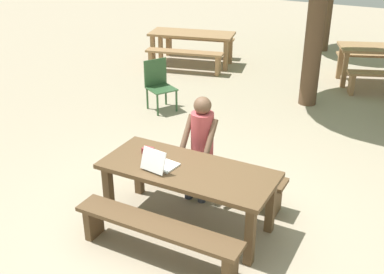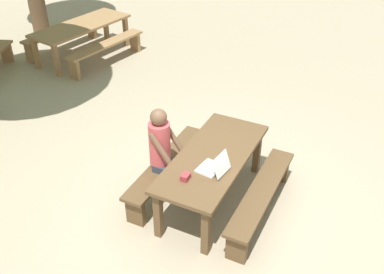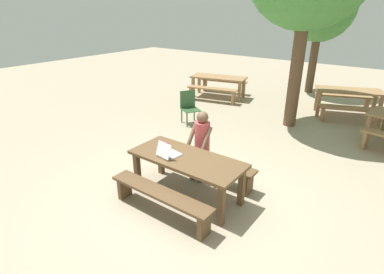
{
  "view_description": "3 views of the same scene",
  "coord_description": "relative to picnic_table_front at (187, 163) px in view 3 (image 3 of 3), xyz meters",
  "views": [
    {
      "loc": [
        2.11,
        -3.92,
        3.23
      ],
      "look_at": [
        -0.08,
        0.25,
        0.97
      ],
      "focal_mm": 44.35,
      "sensor_mm": 36.0,
      "label": 1
    },
    {
      "loc": [
        -4.16,
        -1.76,
        4.0
      ],
      "look_at": [
        -0.08,
        0.25,
        0.97
      ],
      "focal_mm": 42.08,
      "sensor_mm": 36.0,
      "label": 2
    },
    {
      "loc": [
        2.66,
        -3.44,
        2.95
      ],
      "look_at": [
        -0.08,
        0.25,
        0.97
      ],
      "focal_mm": 28.23,
      "sensor_mm": 36.0,
      "label": 3
    }
  ],
  "objects": [
    {
      "name": "bench_distant_south",
      "position": [
        1.46,
        5.48,
        -0.28
      ],
      "size": [
        1.62,
        0.86,
        0.45
      ],
      "rotation": [
        0.0,
        0.0,
        0.37
      ],
      "color": "#9E754C",
      "rests_on": "ground"
    },
    {
      "name": "bench_rear_south",
      "position": [
        -2.72,
        4.92,
        -0.27
      ],
      "size": [
        1.73,
        0.67,
        0.47
      ],
      "rotation": [
        0.0,
        0.0,
        0.23
      ],
      "color": "#9E754C",
      "rests_on": "ground"
    },
    {
      "name": "picnic_table_distant",
      "position": [
        1.23,
        6.1,
        0.03
      ],
      "size": [
        1.95,
        1.36,
        0.78
      ],
      "rotation": [
        0.0,
        0.0,
        0.37
      ],
      "color": "#9E754C",
      "rests_on": "ground"
    },
    {
      "name": "bench_rear_north",
      "position": [
        -3.01,
        6.18,
        -0.27
      ],
      "size": [
        1.73,
        0.67,
        0.47
      ],
      "rotation": [
        0.0,
        0.0,
        0.23
      ],
      "color": "#9E754C",
      "rests_on": "ground"
    },
    {
      "name": "bench_distant_north",
      "position": [
        0.99,
        6.71,
        -0.28
      ],
      "size": [
        1.62,
        0.86,
        0.45
      ],
      "rotation": [
        0.0,
        0.0,
        0.37
      ],
      "color": "#9E754C",
      "rests_on": "ground"
    },
    {
      "name": "picnic_table_front",
      "position": [
        0.0,
        0.0,
        0.0
      ],
      "size": [
        1.91,
        0.82,
        0.72
      ],
      "color": "brown",
      "rests_on": "ground"
    },
    {
      "name": "ground_plane",
      "position": [
        0.0,
        0.0,
        -0.62
      ],
      "size": [
        30.0,
        30.0,
        0.0
      ],
      "primitive_type": "plane",
      "color": "tan"
    },
    {
      "name": "plastic_chair",
      "position": [
        -2.1,
        2.85,
        -0.16
      ],
      "size": [
        0.6,
        0.6,
        0.88
      ],
      "rotation": [
        0.0,
        0.0,
        1.05
      ],
      "color": "#335933",
      "rests_on": "ground"
    },
    {
      "name": "bench_far",
      "position": [
        0.0,
        0.66,
        -0.3
      ],
      "size": [
        1.81,
        0.3,
        0.42
      ],
      "color": "brown",
      "rests_on": "ground"
    },
    {
      "name": "laptop",
      "position": [
        -0.27,
        -0.14,
        0.16
      ],
      "size": [
        0.34,
        0.36,
        0.25
      ],
      "rotation": [
        0.0,
        0.0,
        3.01
      ],
      "color": "white",
      "rests_on": "picnic_table_front"
    },
    {
      "name": "tree_left",
      "position": [
        -0.48,
        8.19,
        2.34
      ],
      "size": [
        2.33,
        2.33,
        4.15
      ],
      "color": "brown",
      "rests_on": "ground"
    },
    {
      "name": "picnic_table_rear",
      "position": [
        -2.86,
        5.55,
        0.0
      ],
      "size": [
        2.02,
        1.17,
        0.73
      ],
      "rotation": [
        0.0,
        0.0,
        0.23
      ],
      "color": "#9E754C",
      "rests_on": "ground"
    },
    {
      "name": "small_pouch",
      "position": [
        -0.56,
        0.09,
        0.14
      ],
      "size": [
        0.12,
        0.09,
        0.07
      ],
      "color": "#993338",
      "rests_on": "picnic_table_front"
    },
    {
      "name": "bench_near",
      "position": [
        0.0,
        -0.66,
        -0.3
      ],
      "size": [
        1.81,
        0.3,
        0.42
      ],
      "color": "brown",
      "rests_on": "ground"
    },
    {
      "name": "person_seated",
      "position": [
        -0.16,
        0.63,
        0.12
      ],
      "size": [
        0.38,
        0.39,
        1.29
      ],
      "color": "#333847",
      "rests_on": "ground"
    }
  ]
}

